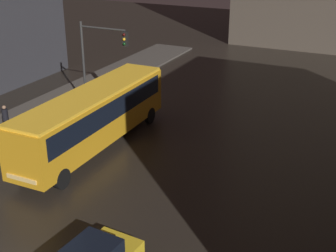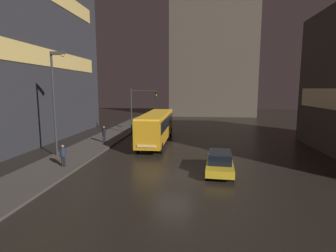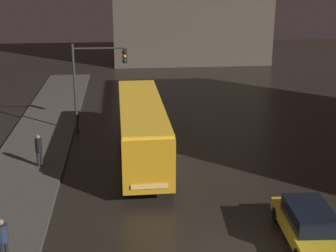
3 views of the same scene
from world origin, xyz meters
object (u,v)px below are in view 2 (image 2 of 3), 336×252
Objects in this scene: bus_near at (157,125)px; traffic_light_main at (141,104)px; pedestrian_mid at (104,133)px; street_lamp_sidewalk at (56,89)px; pedestrian_near at (63,153)px; car_taxi at (220,162)px.

bus_near is 5.90m from traffic_light_main.
traffic_light_main reaches higher than pedestrian_mid.
pedestrian_near is at bearing -56.86° from street_lamp_sidewalk.
street_lamp_sidewalk is at bearing 41.26° from pedestrian_mid.
street_lamp_sidewalk is at bearing 40.97° from bus_near.
bus_near is at bearing -12.37° from pedestrian_near.
bus_near is at bearing 160.46° from pedestrian_mid.
pedestrian_near is (-11.32, -0.33, 0.37)m from car_taxi.
pedestrian_near is 6.00m from street_lamp_sidewalk.
pedestrian_mid is 6.99m from traffic_light_main.
pedestrian_near is (-5.39, -9.73, -0.88)m from bus_near.
bus_near is 7.18× the size of pedestrian_near.
pedestrian_near is 0.93× the size of pedestrian_mid.
pedestrian_near is 0.19× the size of street_lamp_sidewalk.
street_lamp_sidewalk is (-1.96, -5.61, 4.62)m from pedestrian_mid.
pedestrian_mid is (-0.11, 8.76, 0.05)m from pedestrian_near.
bus_near is at bearing -60.15° from traffic_light_main.
street_lamp_sidewalk is at bearing -7.98° from car_taxi.
car_taxi is 0.53× the size of street_lamp_sidewalk.
pedestrian_mid is 7.52m from street_lamp_sidewalk.
bus_near reaches higher than pedestrian_near.
car_taxi is 2.83× the size of pedestrian_near.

